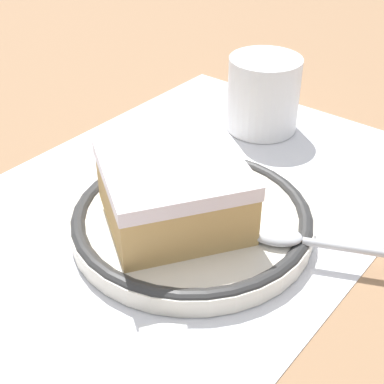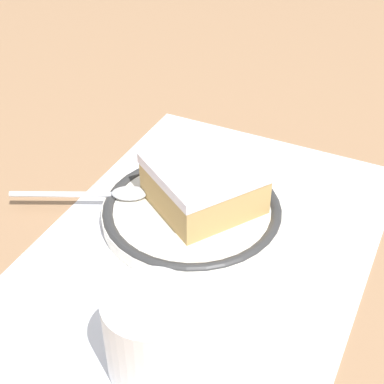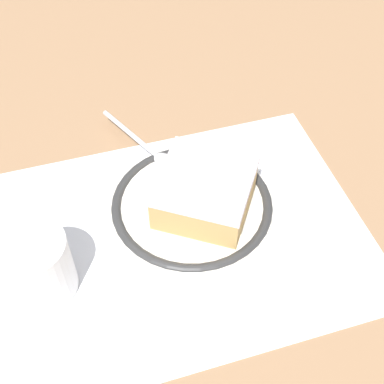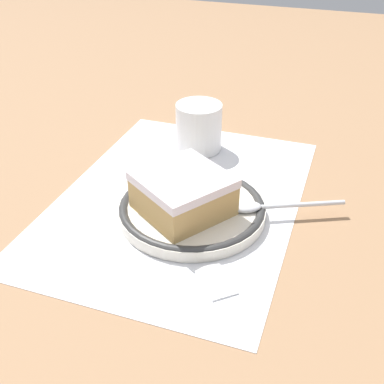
# 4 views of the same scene
# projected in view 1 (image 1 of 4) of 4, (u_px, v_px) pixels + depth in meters

# --- Properties ---
(ground_plane) EXTENTS (2.40, 2.40, 0.00)m
(ground_plane) POSITION_uv_depth(u_px,v_px,m) (189.00, 198.00, 0.47)
(ground_plane) COLOR #9E7551
(placemat) EXTENTS (0.43, 0.31, 0.00)m
(placemat) POSITION_uv_depth(u_px,v_px,m) (189.00, 197.00, 0.47)
(placemat) COLOR white
(placemat) RESTS_ON ground_plane
(plate) EXTENTS (0.18, 0.18, 0.02)m
(plate) POSITION_uv_depth(u_px,v_px,m) (192.00, 219.00, 0.42)
(plate) COLOR silver
(plate) RESTS_ON placemat
(cake_slice) EXTENTS (0.14, 0.14, 0.05)m
(cake_slice) POSITION_uv_depth(u_px,v_px,m) (173.00, 191.00, 0.40)
(cake_slice) COLOR tan
(cake_slice) RESTS_ON plate
(spoon) EXTENTS (0.07, 0.14, 0.01)m
(spoon) POSITION_uv_depth(u_px,v_px,m) (309.00, 241.00, 0.39)
(spoon) COLOR silver
(spoon) RESTS_ON plate
(cup) EXTENTS (0.07, 0.07, 0.07)m
(cup) POSITION_uv_depth(u_px,v_px,m) (263.00, 98.00, 0.55)
(cup) COLOR white
(cup) RESTS_ON placemat
(sugar_packet) EXTENTS (0.06, 0.06, 0.01)m
(sugar_packet) POSITION_uv_depth(u_px,v_px,m) (163.00, 354.00, 0.33)
(sugar_packet) COLOR white
(sugar_packet) RESTS_ON placemat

